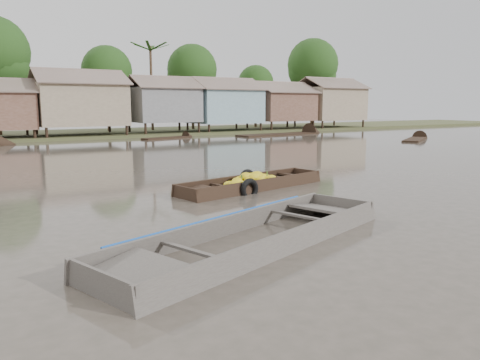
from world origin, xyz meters
TOP-DOWN VIEW (x-y plane):
  - ground at (0.00, 0.00)m, footprint 120.00×120.00m
  - riverbank at (3.03, 31.86)m, footprint 120.00×12.47m
  - banana_boat at (1.82, 3.35)m, footprint 5.52×2.33m
  - viewer_boat at (-1.36, -1.72)m, footprint 7.03×3.80m
  - distant_boats at (6.50, 23.39)m, footprint 45.22×14.46m

SIDE VIEW (x-z plane):
  - distant_boats at x=6.50m, z-range -0.22..0.12m
  - ground at x=0.00m, z-range 0.00..0.00m
  - viewer_boat at x=-1.36m, z-range -0.23..0.32m
  - banana_boat at x=1.82m, z-range -0.25..0.52m
  - riverbank at x=3.03m, z-range -2.04..8.18m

